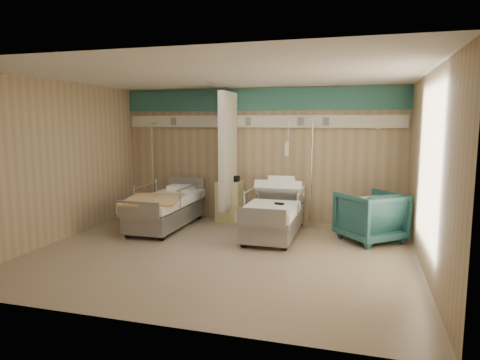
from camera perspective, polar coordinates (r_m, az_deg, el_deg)
name	(u,v)px	position (r m, az deg, el deg)	size (l,w,h in m)	color
ground	(221,253)	(6.96, -2.51, -9.74)	(6.00, 5.00, 0.00)	gray
room_walls	(224,136)	(6.89, -2.17, 5.84)	(6.04, 5.04, 2.82)	tan
bed_right	(274,219)	(7.94, 4.61, -5.19)	(1.00, 2.16, 0.63)	white
bed_left	(166,212)	(8.64, -9.88, -4.22)	(1.00, 2.16, 0.63)	white
bedside_cabinet	(230,201)	(9.06, -1.40, -2.84)	(0.50, 0.48, 0.85)	#D3CD83
visitor_armchair	(370,217)	(7.88, 16.99, -4.68)	(0.94, 0.97, 0.88)	#204E50
waffle_blanket	(374,190)	(7.77, 17.41, -1.31)	(0.56, 0.50, 0.06)	silver
iv_stand_right	(310,205)	(8.66, 9.38, -3.31)	(0.39, 0.39, 2.17)	silver
iv_stand_left	(154,197)	(9.78, -11.44, -2.20)	(0.37, 0.37, 2.08)	silver
call_remote	(279,204)	(7.65, 5.27, -3.16)	(0.16, 0.07, 0.04)	black
tan_blanket	(153,199)	(8.18, -11.47, -2.54)	(0.99, 1.24, 0.04)	tan
toiletry_bag	(234,179)	(8.98, -0.86, 0.20)	(0.22, 0.14, 0.12)	black
white_cup	(223,178)	(9.02, -2.32, 0.22)	(0.08, 0.08, 0.12)	white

